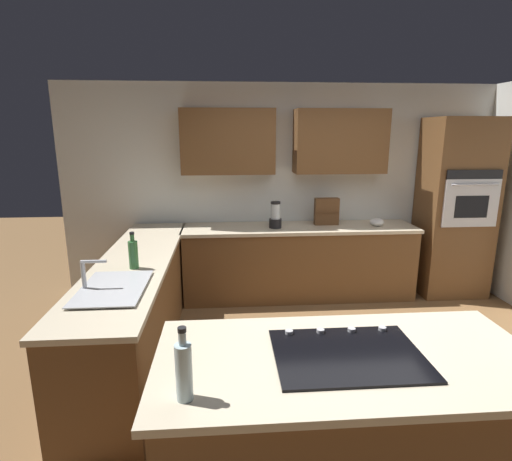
{
  "coord_description": "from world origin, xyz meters",
  "views": [
    {
      "loc": [
        0.99,
        3.04,
        2.02
      ],
      "look_at": [
        0.7,
        -0.84,
        1.07
      ],
      "focal_mm": 28.53,
      "sensor_mm": 36.0,
      "label": 1
    }
  ],
  "objects_px": {
    "blender": "(275,217)",
    "spice_rack": "(327,211)",
    "sink_unit": "(112,287)",
    "mixing_bowl": "(377,222)",
    "cooktop": "(347,354)",
    "oil_bottle": "(184,370)",
    "wall_oven": "(455,208)",
    "dish_soap_bottle": "(133,254)"
  },
  "relations": [
    {
      "from": "blender",
      "to": "spice_rack",
      "type": "bearing_deg",
      "value": -169.45
    },
    {
      "from": "sink_unit",
      "to": "mixing_bowl",
      "type": "relative_size",
      "value": 4.01
    },
    {
      "from": "cooktop",
      "to": "mixing_bowl",
      "type": "bearing_deg",
      "value": -113.11
    },
    {
      "from": "cooktop",
      "to": "oil_bottle",
      "type": "height_order",
      "value": "oil_bottle"
    },
    {
      "from": "cooktop",
      "to": "spice_rack",
      "type": "distance_m",
      "value": 3.07
    },
    {
      "from": "wall_oven",
      "to": "oil_bottle",
      "type": "bearing_deg",
      "value": 46.61
    },
    {
      "from": "spice_rack",
      "to": "dish_soap_bottle",
      "type": "bearing_deg",
      "value": 36.84
    },
    {
      "from": "cooktop",
      "to": "blender",
      "type": "relative_size",
      "value": 2.39
    },
    {
      "from": "wall_oven",
      "to": "cooktop",
      "type": "distance_m",
      "value": 3.67
    },
    {
      "from": "sink_unit",
      "to": "spice_rack",
      "type": "xyz_separation_m",
      "value": [
        -2.08,
        -1.99,
        0.15
      ]
    },
    {
      "from": "sink_unit",
      "to": "cooktop",
      "type": "xyz_separation_m",
      "value": [
        -1.45,
        1.0,
        -0.01
      ]
    },
    {
      "from": "mixing_bowl",
      "to": "spice_rack",
      "type": "relative_size",
      "value": 0.53
    },
    {
      "from": "wall_oven",
      "to": "spice_rack",
      "type": "bearing_deg",
      "value": -3.0
    },
    {
      "from": "spice_rack",
      "to": "mixing_bowl",
      "type": "bearing_deg",
      "value": 168.59
    },
    {
      "from": "spice_rack",
      "to": "oil_bottle",
      "type": "xyz_separation_m",
      "value": [
        1.43,
        3.29,
        -0.03
      ]
    },
    {
      "from": "sink_unit",
      "to": "oil_bottle",
      "type": "distance_m",
      "value": 1.45
    },
    {
      "from": "wall_oven",
      "to": "sink_unit",
      "type": "relative_size",
      "value": 3.13
    },
    {
      "from": "cooktop",
      "to": "mixing_bowl",
      "type": "xyz_separation_m",
      "value": [
        -1.23,
        -2.88,
        0.04
      ]
    },
    {
      "from": "cooktop",
      "to": "blender",
      "type": "xyz_separation_m",
      "value": [
        0.02,
        -2.88,
        0.13
      ]
    },
    {
      "from": "wall_oven",
      "to": "cooktop",
      "type": "relative_size",
      "value": 2.88
    },
    {
      "from": "blender",
      "to": "spice_rack",
      "type": "height_order",
      "value": "spice_rack"
    },
    {
      "from": "cooktop",
      "to": "dish_soap_bottle",
      "type": "height_order",
      "value": "dish_soap_bottle"
    },
    {
      "from": "spice_rack",
      "to": "blender",
      "type": "bearing_deg",
      "value": 10.55
    },
    {
      "from": "cooktop",
      "to": "blender",
      "type": "bearing_deg",
      "value": -89.55
    },
    {
      "from": "spice_rack",
      "to": "oil_bottle",
      "type": "bearing_deg",
      "value": 66.5
    },
    {
      "from": "dish_soap_bottle",
      "to": "mixing_bowl",
      "type": "bearing_deg",
      "value": -152.02
    },
    {
      "from": "sink_unit",
      "to": "spice_rack",
      "type": "relative_size",
      "value": 2.11
    },
    {
      "from": "sink_unit",
      "to": "blender",
      "type": "bearing_deg",
      "value": -127.35
    },
    {
      "from": "blender",
      "to": "dish_soap_bottle",
      "type": "xyz_separation_m",
      "value": [
        1.37,
        1.39,
        -0.01
      ]
    },
    {
      "from": "blender",
      "to": "oil_bottle",
      "type": "height_order",
      "value": "oil_bottle"
    },
    {
      "from": "cooktop",
      "to": "spice_rack",
      "type": "relative_size",
      "value": 2.29
    },
    {
      "from": "sink_unit",
      "to": "cooktop",
      "type": "height_order",
      "value": "sink_unit"
    },
    {
      "from": "blender",
      "to": "mixing_bowl",
      "type": "height_order",
      "value": "blender"
    },
    {
      "from": "wall_oven",
      "to": "blender",
      "type": "xyz_separation_m",
      "value": [
        2.25,
        0.04,
        -0.06
      ]
    },
    {
      "from": "oil_bottle",
      "to": "sink_unit",
      "type": "bearing_deg",
      "value": -63.45
    },
    {
      "from": "cooktop",
      "to": "dish_soap_bottle",
      "type": "bearing_deg",
      "value": -46.81
    },
    {
      "from": "sink_unit",
      "to": "dish_soap_bottle",
      "type": "height_order",
      "value": "dish_soap_bottle"
    },
    {
      "from": "cooktop",
      "to": "blender",
      "type": "height_order",
      "value": "blender"
    },
    {
      "from": "oil_bottle",
      "to": "wall_oven",
      "type": "bearing_deg",
      "value": -133.39
    },
    {
      "from": "sink_unit",
      "to": "spice_rack",
      "type": "distance_m",
      "value": 2.88
    },
    {
      "from": "wall_oven",
      "to": "dish_soap_bottle",
      "type": "distance_m",
      "value": 3.89
    },
    {
      "from": "wall_oven",
      "to": "mixing_bowl",
      "type": "bearing_deg",
      "value": 2.13
    }
  ]
}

